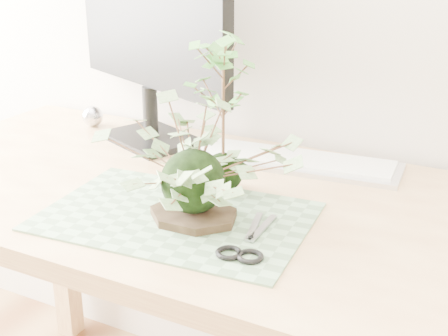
{
  "coord_description": "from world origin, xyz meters",
  "views": [
    {
      "loc": [
        0.47,
        0.24,
        1.24
      ],
      "look_at": [
        0.0,
        1.14,
        0.84
      ],
      "focal_mm": 50.0,
      "sensor_mm": 36.0,
      "label": 1
    }
  ],
  "objects": [
    {
      "name": "keyboard",
      "position": [
        0.01,
        1.46,
        0.75
      ],
      "size": [
        0.48,
        0.18,
        0.02
      ],
      "rotation": [
        0.0,
        0.0,
        0.1
      ],
      "color": "silver",
      "rests_on": "desk"
    },
    {
      "name": "desk",
      "position": [
        -0.02,
        1.23,
        0.65
      ],
      "size": [
        1.6,
        0.7,
        0.74
      ],
      "color": "#D6B67B",
      "rests_on": "ground_plane"
    },
    {
      "name": "foil_ball",
      "position": [
        -0.57,
        1.48,
        0.77
      ],
      "size": [
        0.05,
        0.05,
        0.05
      ],
      "primitive_type": "sphere",
      "color": "silver",
      "rests_on": "desk"
    },
    {
      "name": "cutting_mat",
      "position": [
        -0.08,
        1.11,
        0.74
      ],
      "size": [
        0.5,
        0.36,
        0.0
      ],
      "primitive_type": "cube",
      "rotation": [
        0.0,
        0.0,
        0.08
      ],
      "color": "#50704E",
      "rests_on": "desk"
    },
    {
      "name": "monitor",
      "position": [
        -0.36,
        1.45,
        1.02
      ],
      "size": [
        0.53,
        0.25,
        0.49
      ],
      "rotation": [
        0.0,
        0.0,
        -0.4
      ],
      "color": "black",
      "rests_on": "desk"
    },
    {
      "name": "stone_dish",
      "position": [
        -0.05,
        1.11,
        0.75
      ],
      "size": [
        0.17,
        0.17,
        0.01
      ],
      "primitive_type": "cylinder",
      "rotation": [
        0.0,
        0.0,
        0.04
      ],
      "color": "black",
      "rests_on": "cutting_mat"
    },
    {
      "name": "maple_kokedama",
      "position": [
        -0.06,
        1.26,
        0.97
      ],
      "size": [
        0.19,
        0.19,
        0.33
      ],
      "rotation": [
        0.0,
        0.0,
        -0.11
      ],
      "color": "black",
      "rests_on": "desk"
    },
    {
      "name": "ivy_kokedama",
      "position": [
        -0.05,
        1.11,
        0.87
      ],
      "size": [
        0.42,
        0.42,
        0.23
      ],
      "rotation": [
        0.0,
        0.0,
        0.37
      ],
      "color": "black",
      "rests_on": "stone_dish"
    },
    {
      "name": "scissors",
      "position": [
        0.08,
        1.05,
        0.75
      ],
      "size": [
        0.08,
        0.18,
        0.01
      ],
      "rotation": [
        0.0,
        0.0,
        0.13
      ],
      "color": "#93939A",
      "rests_on": "cutting_mat"
    }
  ]
}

